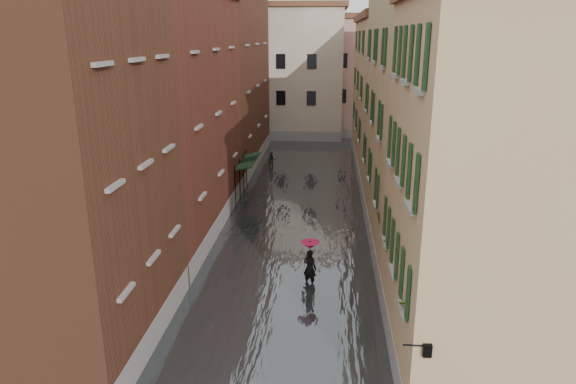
% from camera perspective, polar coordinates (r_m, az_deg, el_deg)
% --- Properties ---
extents(ground, '(120.00, 120.00, 0.00)m').
position_cam_1_polar(ground, '(20.28, -1.15, -14.04)').
color(ground, '#565658').
rests_on(ground, ground).
extents(floodwater, '(10.00, 60.00, 0.20)m').
position_cam_1_polar(floodwater, '(32.05, 1.16, -1.81)').
color(floodwater, '#404447').
rests_on(floodwater, ground).
extents(building_left_near, '(6.00, 8.00, 13.00)m').
position_cam_1_polar(building_left_near, '(18.06, -24.69, 2.76)').
color(building_left_near, brown).
rests_on(building_left_near, ground).
extents(building_left_mid, '(6.00, 14.00, 12.50)m').
position_cam_1_polar(building_left_mid, '(28.02, -13.87, 7.91)').
color(building_left_mid, maroon).
rests_on(building_left_mid, ground).
extents(building_left_far, '(6.00, 16.00, 14.00)m').
position_cam_1_polar(building_left_far, '(42.33, -7.56, 12.24)').
color(building_left_far, brown).
rests_on(building_left_far, ground).
extents(building_right_near, '(6.00, 8.00, 11.50)m').
position_cam_1_polar(building_right_near, '(16.81, 22.45, -0.61)').
color(building_right_near, tan).
rests_on(building_right_near, ground).
extents(building_right_mid, '(6.00, 14.00, 13.00)m').
position_cam_1_polar(building_right_mid, '(27.07, 15.81, 8.00)').
color(building_right_mid, tan).
rests_on(building_right_mid, ground).
extents(building_right_far, '(6.00, 16.00, 11.50)m').
position_cam_1_polar(building_right_far, '(41.86, 11.92, 10.25)').
color(building_right_far, tan).
rests_on(building_right_far, ground).
extents(building_end_cream, '(12.00, 9.00, 13.00)m').
position_cam_1_polar(building_end_cream, '(55.61, -0.35, 13.00)').
color(building_end_cream, beige).
rests_on(building_end_cream, ground).
extents(building_end_pink, '(10.00, 9.00, 12.00)m').
position_cam_1_polar(building_end_pink, '(57.59, 9.00, 12.44)').
color(building_end_pink, tan).
rests_on(building_end_pink, ground).
extents(awning_near, '(1.09, 3.27, 2.80)m').
position_cam_1_polar(awning_near, '(33.27, -4.66, 3.11)').
color(awning_near, '#16311B').
rests_on(awning_near, ground).
extents(awning_far, '(1.09, 2.77, 2.80)m').
position_cam_1_polar(awning_far, '(34.63, -4.30, 3.66)').
color(awning_far, '#16311B').
rests_on(awning_far, ground).
extents(wall_lantern, '(0.71, 0.22, 0.35)m').
position_cam_1_polar(wall_lantern, '(13.76, 15.10, -16.51)').
color(wall_lantern, black).
rests_on(wall_lantern, ground).
extents(window_planters, '(0.59, 8.29, 0.84)m').
position_cam_1_polar(window_planters, '(18.47, 11.56, -5.47)').
color(window_planters, brown).
rests_on(window_planters, ground).
extents(pedestrian_main, '(0.86, 0.86, 2.06)m').
position_cam_1_polar(pedestrian_main, '(22.22, 2.43, -7.63)').
color(pedestrian_main, black).
rests_on(pedestrian_main, ground).
extents(pedestrian_far, '(0.84, 0.75, 1.42)m').
position_cam_1_polar(pedestrian_far, '(41.58, -1.80, 3.50)').
color(pedestrian_far, black).
rests_on(pedestrian_far, ground).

